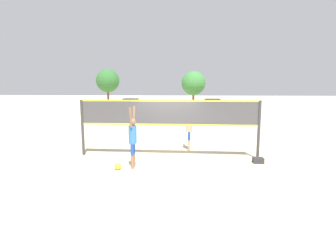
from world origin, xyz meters
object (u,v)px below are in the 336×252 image
Objects in this scene: parked_car_mid at (132,104)px; tree_right_cluster at (108,81)px; volleyball_net at (168,117)px; tree_left_cluster at (194,83)px; player_blocker at (189,126)px; parked_car_near at (214,105)px; volleyball at (118,166)px; player_spiker at (133,136)px; gear_bag at (258,160)px.

tree_right_cluster is at bearing 132.30° from parked_car_mid.
tree_left_cluster is at bearing 87.75° from volleyball_net.
tree_left_cluster is (0.33, 28.57, 2.52)m from player_blocker.
player_blocker is 24.82m from parked_car_near.
volleyball is at bearing -129.88° from volleyball_net.
player_spiker reaches higher than gear_bag.
player_blocker reaches higher than parked_car_near.
volleyball is (-1.58, -1.89, -1.54)m from volleyball_net.
volleyball_net is 3.36× the size of player_spiker.
volleyball_net is 26.28m from parked_car_near.
player_spiker is 4.82m from gear_bag.
player_spiker is 0.36× the size of tree_right_cluster.
player_blocker is 3.42m from gear_bag.
volleyball is 0.63× the size of gear_bag.
volleyball_net is at bearing -92.25° from tree_left_cluster.
player_spiker is at bearing -94.13° from tree_left_cluster.
tree_right_cluster is at bearing 108.38° from volleyball.
tree_left_cluster reaches higher than parked_car_near.
gear_bag is 28.52m from parked_car_mid.
parked_car_mid is 10.81m from tree_right_cluster.
tree_right_cluster reaches higher than tree_left_cluster.
gear_bag is 38.75m from tree_right_cluster.
player_blocker is (0.85, 1.33, -0.55)m from volleyball_net.
tree_left_cluster is (-2.32, 30.50, 3.53)m from gear_bag.
volleyball_net is at bearing -87.20° from parked_car_near.
player_spiker reaches higher than parked_car_near.
player_blocker is 4.16m from volleyball.
gear_bag is 0.06× the size of tree_right_cluster.
parked_car_near is at bearing -10.50° from player_spiker.
tree_right_cluster is at bearing 111.66° from volleyball_net.
tree_left_cluster is at bearing 31.84° from parked_car_mid.
parked_car_near is 5.71m from tree_left_cluster.
player_blocker reaches higher than gear_bag.
parked_car_mid is (-8.30, 24.41, -0.45)m from player_blocker.
tree_right_cluster is (-16.99, 34.58, 4.06)m from gear_bag.
volleyball is at bearing -37.00° from player_blocker.
parked_car_mid is at bearing 112.57° from gear_bag.
volleyball is 0.04× the size of tree_left_cluster.
player_spiker reaches higher than player_blocker.
player_blocker is at bearing 53.00° from volleyball.
player_blocker is at bearing 57.50° from volleyball_net.
volleyball_net is 30.00m from tree_left_cluster.
tree_right_cluster is (-13.50, 34.00, 2.50)m from volleyball_net.
player_blocker is 5.57× the size of gear_bag.
gear_bag is (2.64, -1.92, -1.01)m from player_blocker.
parked_car_mid is 0.79× the size of tree_left_cluster.
tree_left_cluster reaches higher than volleyball.
tree_right_cluster is (-12.40, 35.62, 3.01)m from player_spiker.
volleyball_net reaches higher than parked_car_near.
volleyball is 38.03m from tree_right_cluster.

